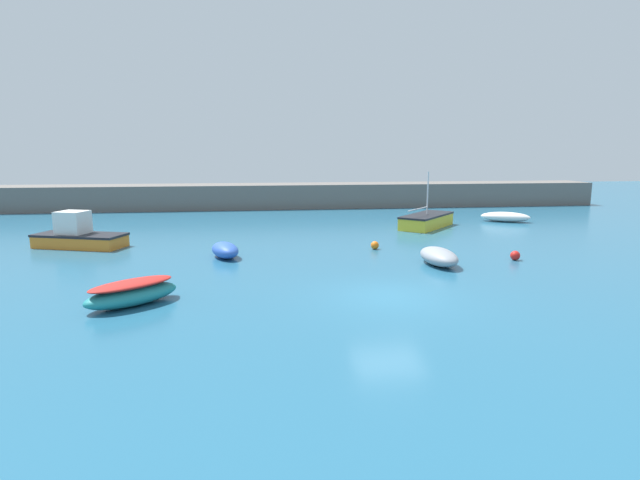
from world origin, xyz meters
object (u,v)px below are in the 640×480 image
rowboat_blue_near (505,217)px  sailboat_twin_hulled (427,221)px  fishing_dinghy_green (225,250)px  mooring_buoy_orange (375,245)px  motorboat_grey_hull (78,236)px  mooring_buoy_red (515,255)px  open_tender_yellow (439,257)px  rowboat_with_red_cover (132,293)px

rowboat_blue_near → sailboat_twin_hulled: (-6.51, -1.86, 0.10)m
fishing_dinghy_green → mooring_buoy_orange: bearing=79.4°
mooring_buoy_orange → fishing_dinghy_green: bearing=-171.9°
motorboat_grey_hull → rowboat_blue_near: motorboat_grey_hull is taller
fishing_dinghy_green → mooring_buoy_red: fishing_dinghy_green is taller
fishing_dinghy_green → mooring_buoy_red: size_ratio=5.64×
mooring_buoy_orange → open_tender_yellow: bearing=-63.1°
motorboat_grey_hull → rowboat_with_red_cover: (5.22, -10.81, -0.20)m
open_tender_yellow → mooring_buoy_orange: 4.36m
open_tender_yellow → mooring_buoy_orange: size_ratio=6.75×
sailboat_twin_hulled → open_tender_yellow: bearing=-154.5°
fishing_dinghy_green → mooring_buoy_red: (13.42, -2.32, -0.14)m
open_tender_yellow → mooring_buoy_orange: bearing=23.2°
mooring_buoy_orange → sailboat_twin_hulled: bearing=53.0°
open_tender_yellow → sailboat_twin_hulled: (3.19, 10.72, 0.07)m
rowboat_with_red_cover → open_tender_yellow: bearing=160.6°
open_tender_yellow → mooring_buoy_red: bearing=-86.7°
fishing_dinghy_green → mooring_buoy_orange: fishing_dinghy_green is taller
sailboat_twin_hulled → mooring_buoy_red: sailboat_twin_hulled is taller
open_tender_yellow → rowboat_blue_near: open_tender_yellow is taller
rowboat_with_red_cover → fishing_dinghy_green: size_ratio=1.28×
motorboat_grey_hull → rowboat_blue_near: (27.06, 6.11, -0.26)m
open_tender_yellow → mooring_buoy_orange: (-1.97, 3.88, -0.17)m
mooring_buoy_orange → mooring_buoy_red: size_ratio=0.94×
rowboat_blue_near → mooring_buoy_red: 13.42m
sailboat_twin_hulled → mooring_buoy_red: size_ratio=11.12×
sailboat_twin_hulled → fishing_dinghy_green: sailboat_twin_hulled is taller
rowboat_blue_near → fishing_dinghy_green: (-19.23, -9.78, 0.01)m
rowboat_blue_near → mooring_buoy_red: size_ratio=7.94×
rowboat_blue_near → mooring_buoy_orange: bearing=64.3°
rowboat_blue_near → open_tender_yellow: bearing=80.0°
rowboat_blue_near → mooring_buoy_orange: 14.56m
sailboat_twin_hulled → mooring_buoy_red: bearing=-134.1°
rowboat_with_red_cover → mooring_buoy_orange: bearing=179.9°
rowboat_blue_near → rowboat_with_red_cover: rowboat_with_red_cover is taller
motorboat_grey_hull → mooring_buoy_red: 22.08m
rowboat_blue_near → rowboat_with_red_cover: size_ratio=1.10×
sailboat_twin_hulled → fishing_dinghy_green: 14.98m
rowboat_with_red_cover → rowboat_blue_near: bearing=178.8°
open_tender_yellow → fishing_dinghy_green: size_ratio=1.13×
open_tender_yellow → sailboat_twin_hulled: 11.19m
open_tender_yellow → mooring_buoy_red: (3.89, 0.48, -0.16)m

